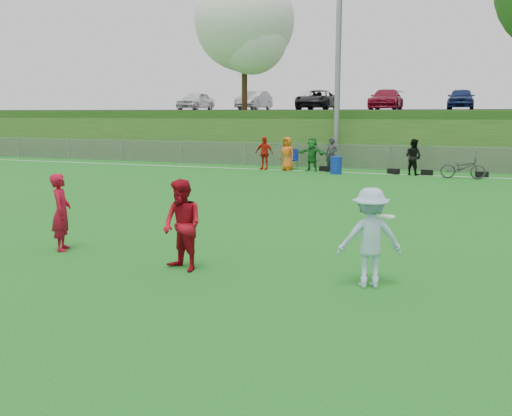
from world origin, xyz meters
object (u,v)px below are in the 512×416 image
at_px(frisbee, 387,217).
at_px(player_red_center, 182,225).
at_px(recycling_bin, 336,165).
at_px(bicycle, 463,168).
at_px(player_blue, 370,238).
at_px(player_red_left, 61,212).

bearing_deg(frisbee, player_red_center, -172.52).
relative_size(recycling_bin, bicycle, 0.44).
height_order(frisbee, recycling_bin, frisbee).
relative_size(player_blue, bicycle, 0.89).
height_order(player_blue, frisbee, player_blue).
xyz_separation_m(player_red_left, recycling_bin, (2.05, 17.15, -0.41)).
height_order(recycling_bin, bicycle, bicycle).
bearing_deg(player_red_center, frisbee, 30.81).
bearing_deg(player_red_center, bicycle, 98.64).
distance_m(frisbee, bicycle, 17.21).
relative_size(player_red_center, player_blue, 1.01).
bearing_deg(frisbee, recycling_bin, 105.46).
distance_m(player_blue, recycling_bin, 18.01).
xyz_separation_m(player_red_left, player_red_center, (3.15, -0.49, 0.03)).
relative_size(player_red_center, recycling_bin, 2.04).
height_order(player_red_left, recycling_bin, player_red_left).
bearing_deg(bicycle, recycling_bin, 91.76).
xyz_separation_m(player_blue, recycling_bin, (-4.52, 17.43, -0.42)).
relative_size(frisbee, recycling_bin, 0.33).
bearing_deg(player_red_center, player_red_left, -165.59).
height_order(player_red_center, bicycle, player_red_center).
height_order(player_red_center, player_blue, player_red_center).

